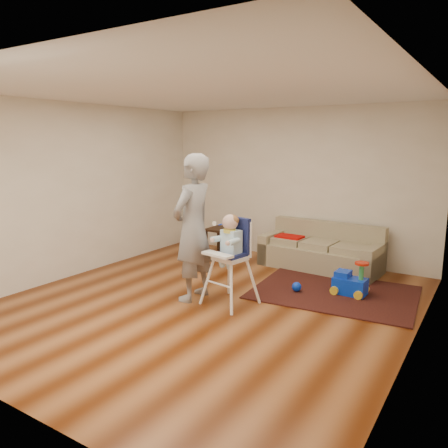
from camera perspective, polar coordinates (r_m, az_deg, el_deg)
The scene contains 9 objects.
ground at distance 5.89m, azimuth -2.12°, elevation -10.23°, with size 5.50×5.50×0.00m, color #4E1F06.
room_envelope at distance 5.94m, azimuth 0.65°, elevation 8.51°, with size 5.04×5.52×2.72m.
sofa at distance 7.45m, azimuth 12.43°, elevation -2.92°, with size 2.01×0.92×0.76m.
side_table at distance 8.25m, azimuth -0.25°, elevation -2.26°, with size 0.50×0.50×0.50m, color black, non-canonical shape.
area_rug at distance 6.43m, azimuth 14.18°, elevation -8.64°, with size 2.18×1.64×0.02m, color black.
ride_on_toy at distance 6.32m, azimuth 16.18°, elevation -6.68°, with size 0.44×0.31×0.48m, color #0A36E1, non-canonical shape.
toy_ball at distance 6.31m, azimuth 9.46°, elevation -8.09°, with size 0.13×0.13×0.13m, color #0A36E1.
high_chair at distance 5.67m, azimuth 0.81°, elevation -4.87°, with size 0.65×0.65×1.20m.
adult at distance 5.79m, azimuth -4.08°, elevation -0.52°, with size 0.71×0.47×1.96m, color gray.
Camera 1 is at (3.12, -4.53, 2.11)m, focal length 35.00 mm.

